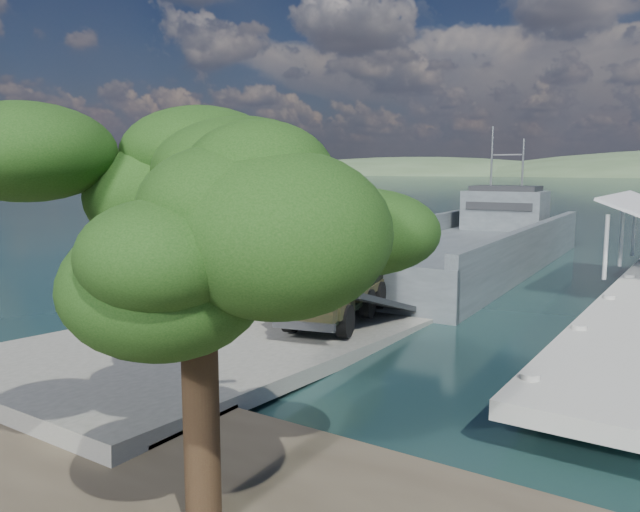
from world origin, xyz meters
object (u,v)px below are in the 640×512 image
Objects in this scene: soldier at (165,295)px; military_truck at (340,276)px; overhang_tree at (193,215)px; landing_craft at (463,255)px.

military_truck is at bearing 33.53° from soldier.
overhang_tree is (5.27, -13.47, 3.53)m from military_truck.
landing_craft is 22.63m from soldier.
landing_craft is 32.83m from overhang_tree.
overhang_tree is at bearing -82.78° from military_truck.
military_truck is at bearing -87.83° from landing_craft.
soldier is (-5.97, -3.94, -0.79)m from military_truck.
landing_craft is at bearing 78.97° from soldier.
soldier is 0.25× the size of overhang_tree.
landing_craft is 18.38m from military_truck.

